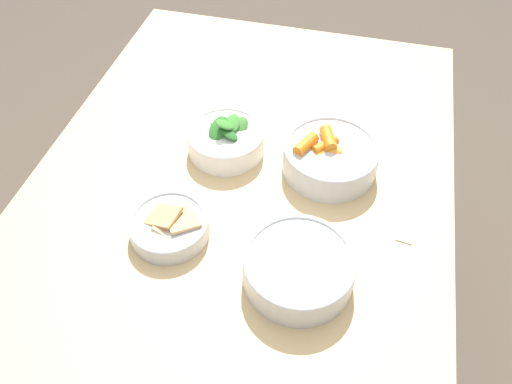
% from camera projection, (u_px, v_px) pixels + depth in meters
% --- Properties ---
extents(ground_plane, '(10.00, 10.00, 0.00)m').
position_uv_depth(ground_plane, '(239.00, 376.00, 1.48)').
color(ground_plane, '#4C4238').
extents(dining_table, '(1.28, 0.79, 0.78)m').
position_uv_depth(dining_table, '(230.00, 253.00, 0.99)').
color(dining_table, tan).
rests_on(dining_table, ground_plane).
extents(bowl_carrots, '(0.18, 0.18, 0.07)m').
position_uv_depth(bowl_carrots, '(330.00, 156.00, 0.94)').
color(bowl_carrots, silver).
rests_on(bowl_carrots, dining_table).
extents(bowl_greens, '(0.15, 0.15, 0.08)m').
position_uv_depth(bowl_greens, '(226.00, 138.00, 0.98)').
color(bowl_greens, white).
rests_on(bowl_greens, dining_table).
extents(bowl_beans_hotdog, '(0.18, 0.18, 0.06)m').
position_uv_depth(bowl_beans_hotdog, '(299.00, 269.00, 0.79)').
color(bowl_beans_hotdog, silver).
rests_on(bowl_beans_hotdog, dining_table).
extents(bowl_cookies, '(0.14, 0.14, 0.04)m').
position_uv_depth(bowl_cookies, '(169.00, 225.00, 0.85)').
color(bowl_cookies, silver).
rests_on(bowl_cookies, dining_table).
extents(ruler, '(0.31, 0.07, 0.00)m').
position_uv_depth(ruler, '(419.00, 180.00, 0.95)').
color(ruler, silver).
rests_on(ruler, dining_table).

